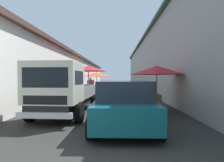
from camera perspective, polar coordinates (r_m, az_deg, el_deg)
name	(u,v)px	position (r m, az deg, el deg)	size (l,w,h in m)	color
ground	(111,96)	(15.96, -0.32, -4.55)	(90.00, 90.00, 0.00)	#282826
building_left_whitewash	(40,73)	(19.64, -20.88, 2.15)	(49.80, 7.50, 3.90)	silver
building_right_concrete	(185,62)	(19.28, 21.23, 5.33)	(49.80, 7.50, 6.02)	gray
fruit_stall_far_left	(97,77)	(18.24, -4.67, 1.34)	(2.87, 2.87, 2.12)	#9E9EA3
fruit_stall_far_right	(156,75)	(9.11, 13.10, 1.85)	(2.52, 2.52, 2.19)	#9E9EA3
fruit_stall_near_left	(89,74)	(12.01, -7.03, 2.17)	(2.26, 2.26, 2.37)	#9E9EA3
hatchback_car	(124,103)	(6.02, 3.63, -6.74)	(3.91, 1.92, 1.45)	#0F4C56
delivery_truck	(61,91)	(7.51, -15.01, -2.91)	(5.00, 2.16, 2.08)	black
vendor_by_crates	(91,85)	(17.07, -6.48, -1.21)	(0.29, 0.61, 1.55)	#232328
parked_scooter	(139,91)	(16.13, 8.26, -2.90)	(1.66, 0.62, 1.14)	black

